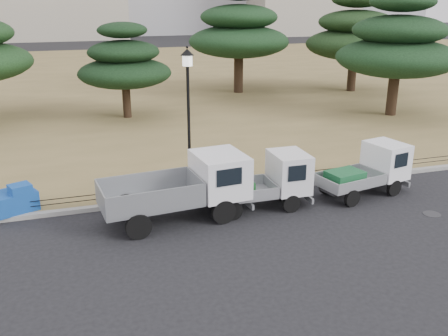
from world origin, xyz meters
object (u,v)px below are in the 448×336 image
object	(u,v)px
truck_kei_rear	(368,170)
street_lamp	(188,98)
truck_large	(184,186)
tarp_pile	(14,200)
truck_kei_front	(265,182)

from	to	relation	value
truck_kei_rear	street_lamp	world-z (taller)	street_lamp
truck_kei_rear	street_lamp	size ratio (longest dim) A/B	0.72
truck_kei_rear	street_lamp	xyz separation A→B (m)	(-6.46, 1.71, 2.78)
truck_large	tarp_pile	bearing A→B (deg)	153.93
street_lamp	tarp_pile	size ratio (longest dim) A/B	3.01
truck_large	tarp_pile	world-z (taller)	truck_large
truck_kei_front	tarp_pile	size ratio (longest dim) A/B	2.07
truck_large	truck_kei_front	distance (m)	2.95
truck_large	street_lamp	distance (m)	3.21
street_lamp	truck_kei_front	bearing A→B (deg)	-37.60
truck_large	truck_kei_front	xyz separation A→B (m)	(2.94, 0.10, -0.22)
truck_large	truck_kei_rear	size ratio (longest dim) A/B	1.33
truck_large	street_lamp	bearing A→B (deg)	64.70
truck_large	truck_kei_rear	xyz separation A→B (m)	(7.12, 0.15, -0.25)
truck_kei_rear	tarp_pile	bearing A→B (deg)	159.76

